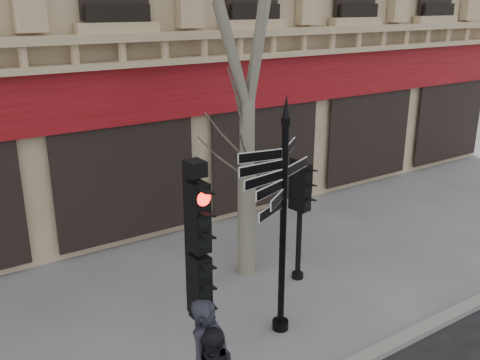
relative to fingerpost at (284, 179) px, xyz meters
name	(u,v)px	position (x,y,z in m)	size (l,w,h in m)	color
ground	(246,347)	(-0.83, -0.11, -2.82)	(80.00, 80.00, 0.00)	#5C5C61
fingerpost	(284,179)	(0.00, 0.00, 0.00)	(2.14, 2.14, 4.20)	black
traffic_signal_main	(198,261)	(-2.14, -0.90, -0.48)	(0.42, 0.30, 3.71)	black
traffic_signal_secondary	(300,200)	(1.45, 1.27, -1.06)	(0.46, 0.36, 2.53)	black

